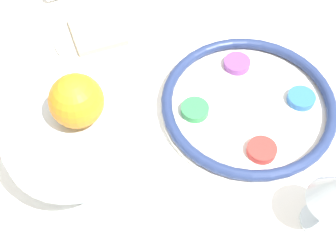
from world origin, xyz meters
The scene contains 6 objects.
ground_plane centered at (0.00, 0.00, 0.00)m, with size 8.00×8.00×0.00m, color brown.
dining_table centered at (0.00, 0.00, 0.37)m, with size 1.31×1.05×0.74m.
seder_plate centered at (-0.16, 0.06, 0.76)m, with size 0.32×0.32×0.03m.
fruit_stand centered at (0.15, 0.15, 0.84)m, with size 0.20×0.20×0.12m.
orange_fruit centered at (0.13, 0.13, 0.90)m, with size 0.08×0.08×0.08m.
bread_plate centered at (0.10, -0.16, 0.75)m, with size 0.18×0.18×0.02m.
Camera 1 is at (0.05, 0.55, 1.44)m, focal length 50.00 mm.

